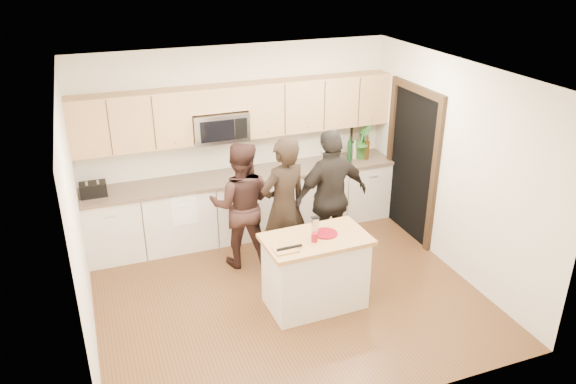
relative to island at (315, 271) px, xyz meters
name	(u,v)px	position (x,y,z in m)	size (l,w,h in m)	color
floor	(287,293)	(-0.23, 0.32, -0.45)	(4.50, 4.50, 0.00)	brown
room_shell	(287,162)	(-0.23, 0.32, 1.28)	(4.52, 4.02, 2.71)	beige
back_cabinetry	(246,204)	(-0.23, 2.01, 0.02)	(4.50, 0.66, 0.94)	silver
upper_cabinetry	(242,109)	(-0.20, 2.15, 1.39)	(4.50, 0.33, 0.75)	tan
microwave	(219,126)	(-0.54, 2.11, 1.20)	(0.76, 0.41, 0.40)	silver
doorway	(412,158)	(2.00, 1.22, 0.70)	(0.06, 1.25, 2.20)	black
framed_picture	(359,130)	(1.72, 2.30, 0.83)	(0.30, 0.03, 0.38)	black
dish_towel	(182,198)	(-1.18, 1.82, 0.35)	(0.34, 0.60, 0.48)	white
island	(315,271)	(0.00, 0.00, 0.00)	(1.22, 0.74, 0.90)	silver
red_plate	(326,233)	(0.13, 0.04, 0.45)	(0.27, 0.27, 0.02)	maroon
box_grater	(315,225)	(0.01, 0.05, 0.57)	(0.08, 0.06, 0.22)	silver
drink_glass	(314,238)	(-0.06, -0.08, 0.50)	(0.07, 0.07, 0.10)	maroon
cutting_board	(286,250)	(-0.42, -0.15, 0.46)	(0.26, 0.19, 0.02)	#AB7447
tongs	(289,248)	(-0.38, -0.16, 0.48)	(0.29, 0.03, 0.02)	black
knife	(288,247)	(-0.39, -0.13, 0.47)	(0.17, 0.02, 0.01)	silver
toaster	(93,189)	(-2.28, 1.99, 0.58)	(0.34, 0.21, 0.19)	black
bottle_cluster	(356,148)	(1.51, 2.00, 0.67)	(0.63, 0.37, 0.42)	black
orchid	(362,140)	(1.63, 2.04, 0.76)	(0.30, 0.24, 0.55)	#326D2B
woman_left	(284,207)	(-0.07, 0.85, 0.46)	(0.67, 0.44, 1.83)	black
woman_center	(241,205)	(-0.53, 1.22, 0.40)	(0.83, 0.64, 1.70)	black
woman_right	(331,197)	(0.60, 0.89, 0.46)	(1.07, 0.45, 1.83)	black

